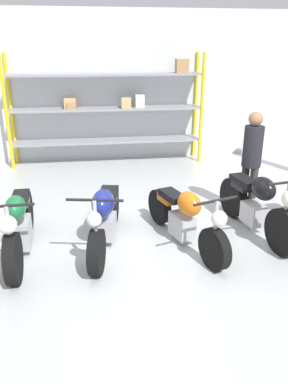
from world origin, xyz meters
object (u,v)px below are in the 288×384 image
shelving_rack (109,107)px  motorcycle_orange (185,217)px  motorcycle_blue (105,217)px  motorcycle_green (19,225)px  motorcycle_black (258,205)px  person_browsing (252,155)px

shelving_rack → motorcycle_orange: size_ratio=2.27×
shelving_rack → motorcycle_blue: (-0.33, -4.29, -0.94)m
motorcycle_green → motorcycle_black: size_ratio=1.03×
motorcycle_blue → motorcycle_black: motorcycle_black is taller
person_browsing → motorcycle_blue: bearing=-11.2°
shelving_rack → motorcycle_green: 4.72m
shelving_rack → person_browsing: shelving_rack is taller
shelving_rack → motorcycle_blue: 4.41m
shelving_rack → motorcycle_blue: bearing=-94.3°
motorcycle_blue → person_browsing: 2.71m
motorcycle_black → person_browsing: bearing=157.6°
person_browsing → motorcycle_green: bearing=-15.6°
motorcycle_green → motorcycle_black: (3.53, 0.12, 0.04)m
motorcycle_green → motorcycle_blue: (1.19, 0.08, 0.01)m
shelving_rack → motorcycle_blue: shelving_rack is taller
motorcycle_orange → motorcycle_black: 1.19m
motorcycle_blue → motorcycle_green: bearing=-75.1°
motorcycle_orange → motorcycle_black: (1.18, 0.16, 0.06)m
motorcycle_blue → motorcycle_orange: motorcycle_blue is taller
motorcycle_green → motorcycle_blue: size_ratio=1.00×
motorcycle_green → person_browsing: bearing=101.2°
shelving_rack → motorcycle_orange: (0.83, -4.40, -0.97)m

